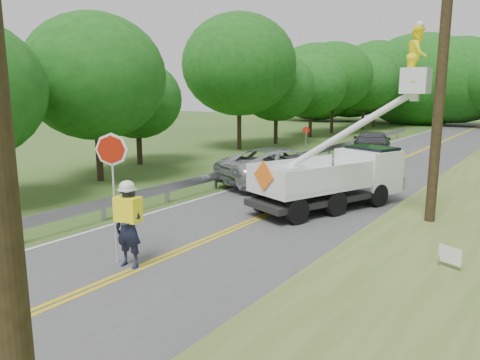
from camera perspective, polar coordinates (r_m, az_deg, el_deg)
The scene contains 10 objects.
ground at distance 10.52m, azimuth -19.50°, elevation -13.25°, with size 140.00×140.00×0.00m, color #31511F.
road at distance 21.44m, azimuth 12.28°, elevation -0.56°, with size 7.20×96.00×0.03m.
guardrail at distance 23.91m, azimuth 4.26°, elevation 2.16°, with size 0.18×48.00×0.77m.
treeline_left at distance 40.70m, azimuth 7.82°, elevation 12.55°, with size 9.31×53.71×10.00m.
flagger at distance 11.30m, azimuth -13.73°, elevation -4.96°, with size 1.19×0.57×3.23m.
bucket_truck at distance 17.11m, azimuth 13.49°, elevation 1.34°, with size 5.31×6.35×6.07m.
suv_silver at distance 20.75m, azimuth 5.50°, elevation 1.70°, with size 2.85×6.18×1.72m, color #B5B6BE.
suv_darkgrey at distance 30.52m, azimuth 16.04°, elevation 4.26°, with size 2.36×5.80×1.68m, color #3D3F44.
stop_sign_permanent at distance 28.57m, azimuth 8.20°, elevation 5.11°, with size 0.37×0.28×2.08m.
yard_sign at distance 11.40m, azimuth 24.63°, elevation -8.64°, with size 0.52×0.23×0.80m.
Camera 1 is at (7.95, -5.46, 4.21)m, focal length 34.33 mm.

